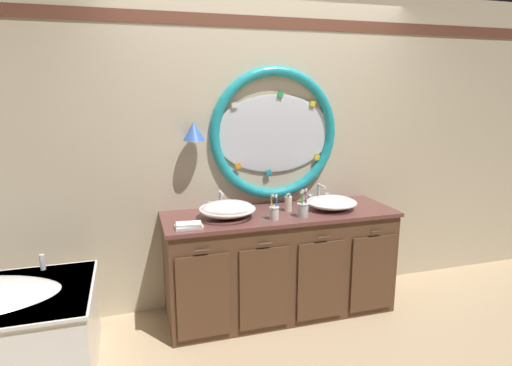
# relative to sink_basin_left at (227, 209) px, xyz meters

# --- Properties ---
(ground_plane) EXTENTS (14.00, 14.00, 0.00)m
(ground_plane) POSITION_rel_sink_basin_left_xyz_m (0.39, -0.22, -0.92)
(ground_plane) COLOR tan
(back_wall_assembly) EXTENTS (6.40, 0.26, 2.60)m
(back_wall_assembly) POSITION_rel_sink_basin_left_xyz_m (0.39, 0.36, 0.40)
(back_wall_assembly) COLOR beige
(back_wall_assembly) RESTS_ON ground_plane
(vanity_counter) EXTENTS (1.85, 0.64, 0.85)m
(vanity_counter) POSITION_rel_sink_basin_left_xyz_m (0.44, 0.03, -0.49)
(vanity_counter) COLOR brown
(vanity_counter) RESTS_ON ground_plane
(sink_basin_left) EXTENTS (0.43, 0.43, 0.13)m
(sink_basin_left) POSITION_rel_sink_basin_left_xyz_m (0.00, 0.00, 0.00)
(sink_basin_left) COLOR white
(sink_basin_left) RESTS_ON vanity_counter
(sink_basin_right) EXTENTS (0.41, 0.41, 0.10)m
(sink_basin_right) POSITION_rel_sink_basin_left_xyz_m (0.87, -0.00, -0.01)
(sink_basin_right) COLOR white
(sink_basin_right) RESTS_ON vanity_counter
(faucet_set_left) EXTENTS (0.22, 0.12, 0.16)m
(faucet_set_left) POSITION_rel_sink_basin_left_xyz_m (-0.00, 0.25, -0.01)
(faucet_set_left) COLOR silver
(faucet_set_left) RESTS_ON vanity_counter
(faucet_set_right) EXTENTS (0.21, 0.15, 0.16)m
(faucet_set_right) POSITION_rel_sink_basin_left_xyz_m (0.87, 0.24, -0.00)
(faucet_set_right) COLOR silver
(faucet_set_right) RESTS_ON vanity_counter
(toothbrush_holder_left) EXTENTS (0.08, 0.08, 0.20)m
(toothbrush_holder_left) POSITION_rel_sink_basin_left_xyz_m (0.33, -0.14, -0.01)
(toothbrush_holder_left) COLOR white
(toothbrush_holder_left) RESTS_ON vanity_counter
(toothbrush_holder_right) EXTENTS (0.09, 0.09, 0.22)m
(toothbrush_holder_right) POSITION_rel_sink_basin_left_xyz_m (0.56, -0.13, -0.01)
(toothbrush_holder_right) COLOR silver
(toothbrush_holder_right) RESTS_ON vanity_counter
(soap_dispenser) EXTENTS (0.06, 0.07, 0.15)m
(soap_dispenser) POSITION_rel_sink_basin_left_xyz_m (0.51, 0.05, -0.00)
(soap_dispenser) COLOR #EFE5C6
(soap_dispenser) RESTS_ON vanity_counter
(folded_hand_towel) EXTENTS (0.19, 0.12, 0.04)m
(folded_hand_towel) POSITION_rel_sink_basin_left_xyz_m (-0.32, -0.16, -0.05)
(folded_hand_towel) COLOR white
(folded_hand_towel) RESTS_ON vanity_counter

